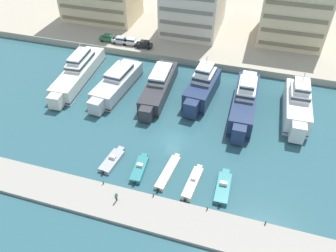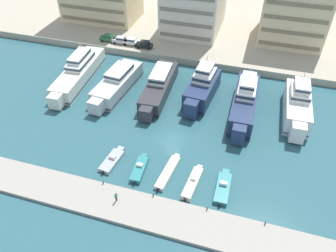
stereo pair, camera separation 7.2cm
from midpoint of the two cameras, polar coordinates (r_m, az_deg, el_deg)
name	(u,v)px [view 1 (the left image)]	position (r m, az deg, el deg)	size (l,w,h in m)	color
ground_plane	(172,141)	(59.15, 0.73, -2.55)	(400.00, 400.00, 0.00)	#2D5B66
quay_promenade	(227,10)	(110.75, 10.16, 19.27)	(180.00, 70.00, 1.64)	#ADA38E
pier_dock	(142,211)	(49.24, -4.56, -14.51)	(120.00, 5.96, 0.55)	#9E998E
yacht_ivory_far_left	(79,72)	(76.39, -15.34, 9.08)	(5.77, 22.57, 7.59)	silver
yacht_silver_left	(117,83)	(71.17, -8.93, 7.37)	(6.18, 18.65, 6.42)	silver
yacht_charcoal_mid_left	(159,86)	(69.62, -1.60, 7.06)	(5.18, 20.19, 6.53)	#333338
yacht_navy_center_left	(202,87)	(68.30, 5.94, 6.75)	(5.86, 15.65, 8.72)	navy
yacht_navy_center	(245,101)	(65.65, 13.16, 4.21)	(4.60, 19.94, 8.73)	navy
yacht_white_center_right	(297,105)	(67.62, 21.56, 3.38)	(4.90, 16.57, 8.67)	white
motorboat_grey_far_left	(112,160)	(56.01, -9.71, -5.89)	(2.66, 6.47, 1.27)	#9EA3A8
motorboat_teal_left	(140,169)	(54.09, -5.00, -7.40)	(2.14, 6.47, 1.30)	teal
motorboat_cream_mid_left	(168,172)	(53.49, -0.02, -8.02)	(2.32, 8.27, 0.82)	beige
motorboat_cream_center_left	(193,183)	(52.03, 4.30, -9.83)	(2.14, 7.36, 1.44)	beige
motorboat_teal_center	(223,187)	(52.17, 9.52, -10.46)	(2.20, 7.17, 1.35)	teal
car_green_far_left	(108,38)	(88.81, -10.46, 14.91)	(4.19, 2.11, 1.80)	#2D6642
car_silver_left	(120,40)	(87.12, -8.33, 14.62)	(4.11, 1.95, 1.80)	#B7BCC1
car_white_mid_left	(131,41)	(86.05, -6.46, 14.44)	(4.16, 2.05, 1.80)	white
car_black_center_left	(144,44)	(84.39, -4.19, 14.03)	(4.16, 2.05, 1.80)	black
apartment_block_mid_left	(296,5)	(92.29, 21.34, 19.08)	(15.87, 17.46, 19.03)	beige
pedestrian_near_edge	(116,196)	(49.56, -9.05, -12.00)	(0.29, 0.66, 1.72)	#282D3D
bollard_west	(103,182)	(52.44, -11.26, -9.62)	(0.20, 0.20, 0.61)	#2D2D33
bollard_west_mid	(153,195)	(50.05, -2.61, -11.90)	(0.20, 0.20, 0.61)	#2D2D33
bollard_east_mid	(207,208)	(48.93, 6.82, -14.04)	(0.20, 0.20, 0.61)	#2D2D33
bollard_east	(266,223)	(49.18, 16.59, -15.84)	(0.20, 0.20, 0.61)	#2D2D33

